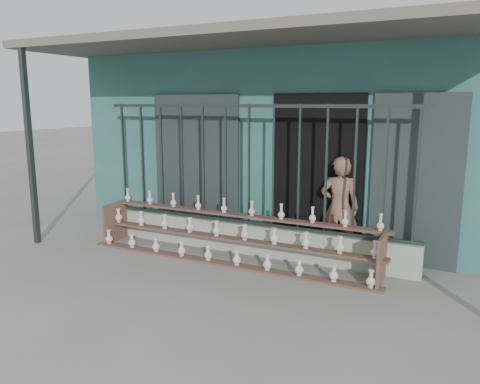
% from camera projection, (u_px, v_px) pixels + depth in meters
% --- Properties ---
extents(ground, '(60.00, 60.00, 0.00)m').
position_uv_depth(ground, '(206.00, 281.00, 6.04)').
color(ground, slate).
extents(workshop_building, '(7.40, 6.60, 3.21)m').
position_uv_depth(workshop_building, '(310.00, 135.00, 9.46)').
color(workshop_building, '#2B5A56').
rests_on(workshop_building, ground).
extents(parapet_wall, '(5.00, 0.20, 0.45)m').
position_uv_depth(parapet_wall, '(249.00, 238.00, 7.14)').
color(parapet_wall, '#98A78F').
rests_on(parapet_wall, ground).
extents(security_fence, '(5.00, 0.04, 1.80)m').
position_uv_depth(security_fence, '(249.00, 166.00, 6.93)').
color(security_fence, '#283330').
rests_on(security_fence, parapet_wall).
extents(shelf_rack, '(4.50, 0.68, 0.85)m').
position_uv_depth(shelf_rack, '(230.00, 236.00, 6.80)').
color(shelf_rack, brown).
rests_on(shelf_rack, ground).
extents(elderly_woman, '(0.61, 0.46, 1.52)m').
position_uv_depth(elderly_woman, '(339.00, 208.00, 6.79)').
color(elderly_woman, brown).
rests_on(elderly_woman, ground).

